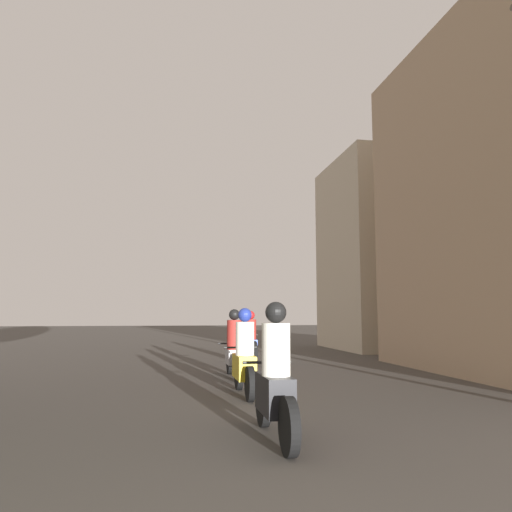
{
  "coord_description": "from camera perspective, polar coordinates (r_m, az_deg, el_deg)",
  "views": [
    {
      "loc": [
        -0.59,
        -0.05,
        1.4
      ],
      "look_at": [
        2.54,
        17.67,
        3.48
      ],
      "focal_mm": 35.0,
      "sensor_mm": 36.0,
      "label": 1
    }
  ],
  "objects": [
    {
      "name": "motorcycle_yellow",
      "position": [
        8.82,
        -1.36,
        -11.82
      ],
      "size": [
        0.6,
        1.85,
        1.5
      ],
      "rotation": [
        0.0,
        0.0,
        0.12
      ],
      "color": "black",
      "rests_on": "ground_plane"
    },
    {
      "name": "building_right_far",
      "position": [
        21.17,
        15.28,
        0.17
      ],
      "size": [
        4.87,
        5.22,
        7.62
      ],
      "color": "beige",
      "rests_on": "ground_plane"
    },
    {
      "name": "motorcycle_black",
      "position": [
        5.77,
        2.18,
        -14.4
      ],
      "size": [
        0.6,
        1.93,
        1.53
      ],
      "rotation": [
        0.0,
        0.0,
        -0.0
      ],
      "color": "black",
      "rests_on": "ground_plane"
    },
    {
      "name": "motorcycle_blue",
      "position": [
        14.24,
        -0.67,
        -9.82
      ],
      "size": [
        0.6,
        2.03,
        1.48
      ],
      "rotation": [
        0.0,
        0.0,
        -0.08
      ],
      "color": "black",
      "rests_on": "ground_plane"
    },
    {
      "name": "motorcycle_silver",
      "position": [
        11.19,
        -2.55,
        -10.65
      ],
      "size": [
        0.6,
        2.01,
        1.5
      ],
      "rotation": [
        0.0,
        0.0,
        0.13
      ],
      "color": "black",
      "rests_on": "ground_plane"
    }
  ]
}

